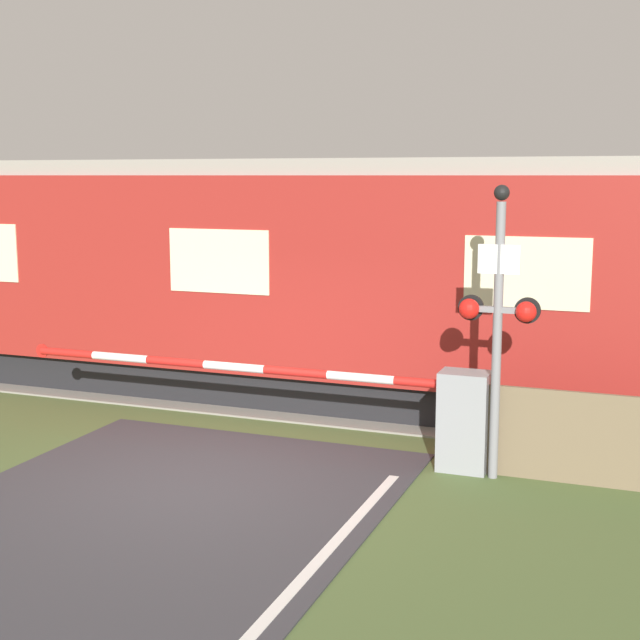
% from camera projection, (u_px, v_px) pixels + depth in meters
% --- Properties ---
extents(ground_plane, '(80.00, 80.00, 0.00)m').
position_uv_depth(ground_plane, '(197.00, 483.00, 10.44)').
color(ground_plane, '#4C6033').
extents(track_bed, '(36.00, 3.20, 0.13)m').
position_uv_depth(track_bed, '(326.00, 396.00, 14.43)').
color(track_bed, gray).
rests_on(track_bed, ground_plane).
extents(train, '(16.37, 2.77, 3.80)m').
position_uv_depth(train, '(258.00, 275.00, 14.54)').
color(train, black).
rests_on(train, ground_plane).
extents(crossing_barrier, '(6.60, 0.44, 1.23)m').
position_uv_depth(crossing_barrier, '(417.00, 410.00, 11.01)').
color(crossing_barrier, gray).
rests_on(crossing_barrier, ground_plane).
extents(signal_post, '(0.95, 0.26, 3.46)m').
position_uv_depth(signal_post, '(498.00, 315.00, 10.31)').
color(signal_post, gray).
rests_on(signal_post, ground_plane).
extents(roadside_fence, '(3.04, 0.06, 1.10)m').
position_uv_depth(roadside_fence, '(594.00, 440.00, 10.27)').
color(roadside_fence, '#726047').
rests_on(roadside_fence, ground_plane).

